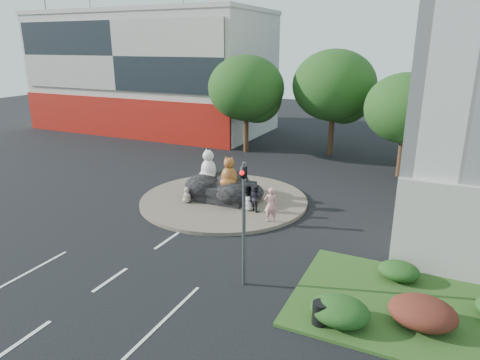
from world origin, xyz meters
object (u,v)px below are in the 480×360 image
at_px(kitten_calico, 187,194).
at_px(litter_bin, 320,313).
at_px(parked_car, 147,132).
at_px(pedestrian_dark, 256,198).
at_px(kitten_white, 248,203).
at_px(cat_tabby, 229,172).
at_px(pedestrian_pink, 271,205).
at_px(cat_white, 208,165).

height_order(kitten_calico, litter_bin, kitten_calico).
bearing_deg(kitten_calico, parked_car, 166.28).
bearing_deg(pedestrian_dark, kitten_white, 45.22).
relative_size(cat_tabby, parked_car, 0.44).
relative_size(kitten_calico, pedestrian_pink, 0.52).
xyz_separation_m(kitten_white, parked_car, (-17.35, 13.96, 0.08)).
bearing_deg(pedestrian_dark, kitten_calico, 37.68).
relative_size(cat_tabby, kitten_white, 2.23).
height_order(cat_tabby, pedestrian_dark, cat_tabby).
relative_size(pedestrian_dark, parked_car, 0.36).
relative_size(kitten_calico, parked_car, 0.23).
bearing_deg(kitten_white, cat_tabby, 106.12).
xyz_separation_m(pedestrian_pink, parked_car, (-19.07, 14.89, -0.43)).
bearing_deg(cat_white, pedestrian_dark, 9.35).
bearing_deg(litter_bin, kitten_calico, 142.26).
xyz_separation_m(cat_tabby, litter_bin, (7.87, -8.96, -1.52)).
distance_m(cat_white, kitten_white, 3.87).
xyz_separation_m(kitten_calico, parked_car, (-13.59, 14.30, 0.02)).
bearing_deg(litter_bin, pedestrian_dark, 125.45).
distance_m(kitten_calico, kitten_white, 3.77).
distance_m(kitten_calico, pedestrian_dark, 4.23).
bearing_deg(parked_car, litter_bin, -128.81).
height_order(cat_tabby, litter_bin, cat_tabby).
xyz_separation_m(kitten_calico, pedestrian_dark, (4.20, 0.45, 0.28)).
height_order(pedestrian_dark, litter_bin, pedestrian_dark).
xyz_separation_m(cat_white, kitten_white, (3.27, -1.43, -1.48)).
bearing_deg(pedestrian_pink, kitten_calico, -31.23).
bearing_deg(pedestrian_pink, parked_car, -63.07).
height_order(cat_tabby, pedestrian_pink, cat_tabby).
bearing_deg(litter_bin, cat_tabby, 131.30).
bearing_deg(pedestrian_dark, litter_bin, 157.00).
xyz_separation_m(cat_white, kitten_calico, (-0.49, -1.78, -1.41)).
bearing_deg(litter_bin, pedestrian_pink, 122.51).
relative_size(kitten_white, pedestrian_pink, 0.45).
bearing_deg(parked_car, cat_tabby, -125.53).
bearing_deg(cat_tabby, litter_bin, -56.84).
relative_size(parked_car, litter_bin, 5.40).
distance_m(cat_tabby, pedestrian_dark, 2.37).
height_order(kitten_white, pedestrian_pink, pedestrian_pink).
bearing_deg(kitten_white, pedestrian_dark, -32.45).
height_order(cat_white, kitten_white, cat_white).
xyz_separation_m(parked_car, litter_bin, (23.66, -22.10, -0.19)).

